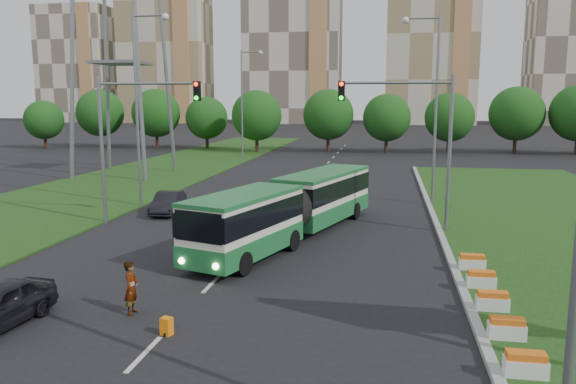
% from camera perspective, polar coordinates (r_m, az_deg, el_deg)
% --- Properties ---
extents(ground, '(360.00, 360.00, 0.00)m').
position_cam_1_polar(ground, '(20.64, 0.37, -9.71)').
color(ground, black).
rests_on(ground, ground).
extents(median_kerb, '(0.30, 60.00, 0.18)m').
position_cam_1_polar(median_kerb, '(28.18, 15.44, -4.67)').
color(median_kerb, '#999999').
rests_on(median_kerb, ground).
extents(left_verge, '(12.00, 110.00, 0.10)m').
position_cam_1_polar(left_verge, '(49.54, -15.54, 1.19)').
color(left_verge, '#1B3F12').
rests_on(left_verge, ground).
extents(lane_markings, '(0.20, 100.00, 0.01)m').
position_cam_1_polar(lane_markings, '(40.30, 0.91, -0.33)').
color(lane_markings, beige).
rests_on(lane_markings, ground).
extents(flower_planters, '(1.10, 11.50, 0.60)m').
position_cam_1_polar(flower_planters, '(18.21, 20.66, -11.46)').
color(flower_planters, white).
rests_on(flower_planters, grass_median).
extents(traffic_mast_median, '(5.76, 0.32, 8.00)m').
position_cam_1_polar(traffic_mast_median, '(29.32, 13.03, 6.37)').
color(traffic_mast_median, gray).
rests_on(traffic_mast_median, ground).
extents(traffic_mast_left, '(5.76, 0.32, 8.00)m').
position_cam_1_polar(traffic_mast_left, '(31.39, -15.87, 6.43)').
color(traffic_mast_left, gray).
rests_on(traffic_mast_left, ground).
extents(street_lamps, '(36.00, 60.00, 12.00)m').
position_cam_1_polar(street_lamps, '(29.92, -2.11, 7.89)').
color(street_lamps, gray).
rests_on(street_lamps, ground).
extents(tree_line, '(120.00, 8.00, 9.00)m').
position_cam_1_polar(tree_line, '(74.59, 15.28, 7.23)').
color(tree_line, '#154F15').
rests_on(tree_line, ground).
extents(apartment_tower_west, '(26.00, 15.00, 48.00)m').
position_cam_1_polar(apartment_tower_west, '(183.31, -12.33, 14.46)').
color(apartment_tower_west, beige).
rests_on(apartment_tower_west, ground).
extents(apartment_tower_cwest, '(28.00, 15.00, 52.00)m').
position_cam_1_polar(apartment_tower_cwest, '(172.67, 0.51, 15.67)').
color(apartment_tower_cwest, beige).
rests_on(apartment_tower_cwest, ground).
extents(apartment_tower_ceast, '(25.00, 15.00, 50.00)m').
position_cam_1_polar(apartment_tower_ceast, '(170.64, 14.37, 15.13)').
color(apartment_tower_ceast, beige).
rests_on(apartment_tower_ceast, ground).
extents(midrise_west, '(22.00, 14.00, 36.00)m').
position_cam_1_polar(midrise_west, '(196.03, -20.60, 11.98)').
color(midrise_west, beige).
rests_on(midrise_west, ground).
extents(articulated_bus, '(2.38, 15.27, 2.51)m').
position_cam_1_polar(articulated_bus, '(27.56, 0.04, -1.55)').
color(articulated_bus, silver).
rests_on(articulated_bus, ground).
extents(car_left_far, '(1.82, 4.07, 1.30)m').
position_cam_1_polar(car_left_far, '(34.47, -12.09, -1.08)').
color(car_left_far, black).
rests_on(car_left_far, ground).
extents(pedestrian, '(0.45, 0.65, 1.72)m').
position_cam_1_polar(pedestrian, '(18.67, -15.63, -9.36)').
color(pedestrian, gray).
rests_on(pedestrian, ground).
extents(shopping_trolley, '(0.31, 0.32, 0.53)m').
position_cam_1_polar(shopping_trolley, '(17.03, -12.23, -13.20)').
color(shopping_trolley, orange).
rests_on(shopping_trolley, ground).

